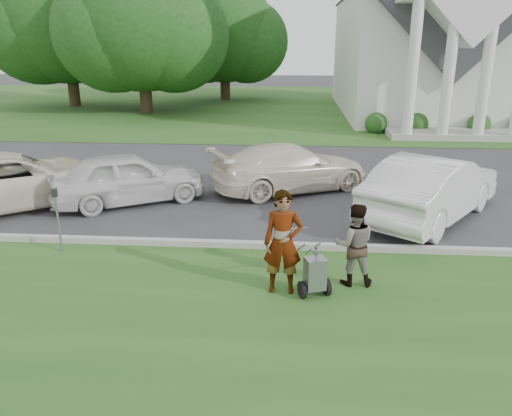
# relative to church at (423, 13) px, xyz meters

# --- Properties ---
(ground) EXTENTS (120.00, 120.00, 0.00)m
(ground) POSITION_rel_church_xyz_m (-9.00, -23.11, -5.94)
(ground) COLOR #333335
(ground) RESTS_ON ground
(grass_strip) EXTENTS (80.00, 7.00, 0.01)m
(grass_strip) POSITION_rel_church_xyz_m (-9.00, -26.11, -5.93)
(grass_strip) COLOR #27501B
(grass_strip) RESTS_ON ground
(church_lawn) EXTENTS (80.00, 30.00, 0.01)m
(church_lawn) POSITION_rel_church_xyz_m (-9.00, 3.89, -5.93)
(church_lawn) COLOR #27501B
(church_lawn) RESTS_ON ground
(curb) EXTENTS (80.00, 0.18, 0.15)m
(curb) POSITION_rel_church_xyz_m (-9.00, -22.56, -5.86)
(curb) COLOR #9E9E93
(curb) RESTS_ON ground
(church) EXTENTS (9.19, 19.00, 24.10)m
(church) POSITION_rel_church_xyz_m (0.00, 0.00, 0.00)
(church) COLOR white
(church) RESTS_ON ground
(tree_left) EXTENTS (10.63, 8.40, 9.71)m
(tree_left) POSITION_rel_church_xyz_m (-17.01, -1.13, -0.83)
(tree_left) COLOR #332316
(tree_left) RESTS_ON ground
(tree_far) EXTENTS (11.64, 9.20, 10.73)m
(tree_far) POSITION_rel_church_xyz_m (-23.01, 1.87, -0.25)
(tree_far) COLOR #332316
(tree_far) RESTS_ON ground
(tree_back) EXTENTS (9.61, 7.60, 8.89)m
(tree_back) POSITION_rel_church_xyz_m (-13.01, 6.87, -1.21)
(tree_back) COLOR #332316
(tree_back) RESTS_ON ground
(striping_cart) EXTENTS (0.77, 1.15, 0.99)m
(striping_cart) POSITION_rel_church_xyz_m (-7.18, -24.66, -5.51)
(striping_cart) COLOR black
(striping_cart) RESTS_ON ground
(person_left) EXTENTS (0.70, 0.46, 1.90)m
(person_left) POSITION_rel_church_xyz_m (-7.76, -24.52, -4.99)
(person_left) COLOR #999999
(person_left) RESTS_ON ground
(person_right) EXTENTS (0.78, 0.62, 1.57)m
(person_right) POSITION_rel_church_xyz_m (-6.46, -24.12, -5.15)
(person_right) COLOR #999999
(person_right) RESTS_ON ground
(parking_meter_near) EXTENTS (0.10, 0.09, 1.45)m
(parking_meter_near) POSITION_rel_church_xyz_m (-12.58, -23.06, -5.02)
(parking_meter_near) COLOR gray
(parking_meter_near) RESTS_ON ground
(car_a) EXTENTS (5.69, 5.30, 1.49)m
(car_a) POSITION_rel_church_xyz_m (-15.21, -20.07, -5.20)
(car_a) COLOR #ECE3C8
(car_a) RESTS_ON ground
(car_b) EXTENTS (4.53, 3.63, 1.45)m
(car_b) POSITION_rel_church_xyz_m (-12.21, -19.54, -5.22)
(car_b) COLOR silver
(car_b) RESTS_ON ground
(car_c) EXTENTS (5.26, 4.05, 1.42)m
(car_c) POSITION_rel_church_xyz_m (-7.68, -17.94, -5.23)
(car_c) COLOR silver
(car_c) RESTS_ON ground
(car_d) EXTENTS (4.39, 5.08, 1.65)m
(car_d) POSITION_rel_church_xyz_m (-4.08, -20.27, -5.11)
(car_d) COLOR white
(car_d) RESTS_ON ground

